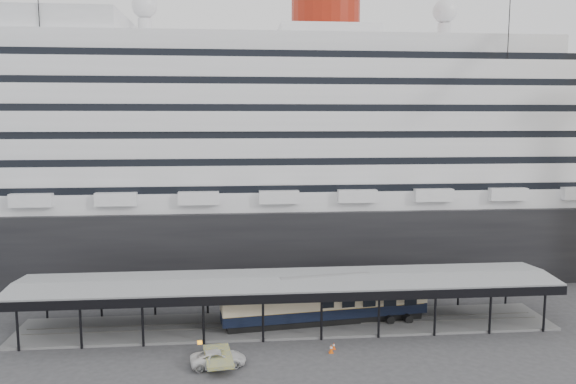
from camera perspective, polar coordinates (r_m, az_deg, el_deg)
ground at (r=56.47m, az=0.55°, el=-15.22°), size 200.00×200.00×0.00m
cruise_ship at (r=84.07m, az=-1.66°, el=5.12°), size 130.00×30.00×43.90m
platform_canopy at (r=60.29m, az=0.05°, el=-11.32°), size 56.00×9.18×5.30m
port_truck at (r=52.22m, az=-7.10°, el=-16.43°), size 5.16×2.86×1.36m
pullman_carriage at (r=60.68m, az=3.81°, el=-10.95°), size 22.25×5.50×21.67m
traffic_cone_left at (r=52.48m, az=-4.96°, el=-16.68°), size 0.37×0.37×0.69m
traffic_cone_mid at (r=54.64m, az=4.40°, el=-15.57°), size 0.44×0.44×0.84m
traffic_cone_right at (r=55.45m, az=4.67°, el=-15.31°), size 0.40×0.40×0.68m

